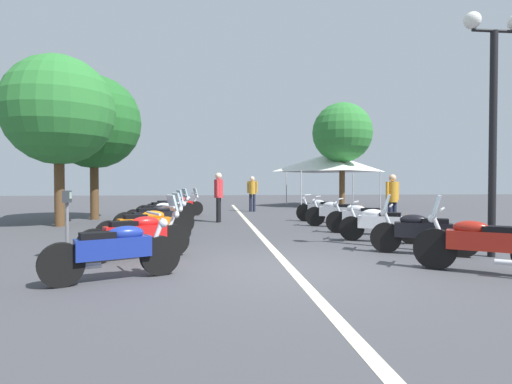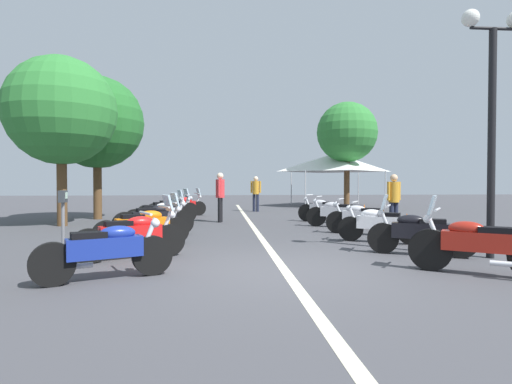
{
  "view_description": "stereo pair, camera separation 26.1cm",
  "coord_description": "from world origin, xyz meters",
  "px_view_note": "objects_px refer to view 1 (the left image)",
  "views": [
    {
      "loc": [
        -6.68,
        1.3,
        1.44
      ],
      "look_at": [
        5.44,
        0.0,
        1.16
      ],
      "focal_mm": 28.84,
      "sensor_mm": 36.0,
      "label": 1
    },
    {
      "loc": [
        -6.68,
        1.04,
        1.44
      ],
      "look_at": [
        5.44,
        0.0,
        1.16
      ],
      "focal_mm": 28.84,
      "sensor_mm": 36.0,
      "label": 2
    }
  ],
  "objects_px": {
    "motorcycle_right_row_0": "(481,243)",
    "roadside_tree_2": "(342,133)",
    "motorcycle_left_row_5": "(166,210)",
    "motorcycle_right_row_4": "(336,213)",
    "motorcycle_left_row_3": "(156,219)",
    "parking_meter": "(67,212)",
    "motorcycle_left_row_2": "(147,226)",
    "motorcycle_right_row_1": "(421,232)",
    "bystander_3": "(392,197)",
    "bystander_0": "(219,193)",
    "traffic_cone_2": "(382,219)",
    "bystander_1": "(252,191)",
    "motorcycle_right_row_5": "(322,210)",
    "roadside_tree_1": "(59,111)",
    "event_tent": "(330,163)",
    "motorcycle_left_row_0": "(115,250)",
    "motorcycle_left_row_6": "(170,208)",
    "motorcycle_left_row_7": "(180,205)",
    "traffic_cone_1": "(406,224)",
    "roadside_tree_0": "(94,122)",
    "motorcycle_left_row_4": "(159,214)",
    "street_lamp_twin_globe": "(493,90)",
    "traffic_cone_0": "(361,212)",
    "motorcycle_left_row_1": "(137,235)",
    "motorcycle_right_row_3": "(362,218)",
    "motorcycle_right_row_2": "(380,224)"
  },
  "relations": [
    {
      "from": "motorcycle_right_row_0",
      "to": "roadside_tree_2",
      "type": "height_order",
      "value": "roadside_tree_2"
    },
    {
      "from": "motorcycle_left_row_5",
      "to": "motorcycle_right_row_4",
      "type": "relative_size",
      "value": 1.07
    },
    {
      "from": "motorcycle_left_row_3",
      "to": "parking_meter",
      "type": "xyz_separation_m",
      "value": [
        -3.35,
        1.14,
        0.43
      ]
    },
    {
      "from": "motorcycle_left_row_2",
      "to": "motorcycle_right_row_1",
      "type": "relative_size",
      "value": 1.08
    },
    {
      "from": "bystander_3",
      "to": "bystander_0",
      "type": "bearing_deg",
      "value": 38.46
    },
    {
      "from": "motorcycle_left_row_5",
      "to": "traffic_cone_2",
      "type": "distance_m",
      "value": 7.23
    },
    {
      "from": "motorcycle_left_row_5",
      "to": "bystander_3",
      "type": "bearing_deg",
      "value": -43.46
    },
    {
      "from": "motorcycle_right_row_1",
      "to": "parking_meter",
      "type": "height_order",
      "value": "parking_meter"
    },
    {
      "from": "bystander_1",
      "to": "motorcycle_left_row_5",
      "type": "bearing_deg",
      "value": -14.0
    },
    {
      "from": "motorcycle_right_row_5",
      "to": "roadside_tree_1",
      "type": "xyz_separation_m",
      "value": [
        -0.5,
        8.94,
        3.33
      ]
    },
    {
      "from": "motorcycle_right_row_5",
      "to": "event_tent",
      "type": "xyz_separation_m",
      "value": [
        9.85,
        -3.16,
        2.19
      ]
    },
    {
      "from": "motorcycle_left_row_0",
      "to": "motorcycle_left_row_6",
      "type": "height_order",
      "value": "motorcycle_left_row_6"
    },
    {
      "from": "motorcycle_left_row_7",
      "to": "motorcycle_right_row_5",
      "type": "distance_m",
      "value": 6.26
    },
    {
      "from": "motorcycle_left_row_5",
      "to": "roadside_tree_1",
      "type": "distance_m",
      "value": 4.76
    },
    {
      "from": "motorcycle_left_row_6",
      "to": "traffic_cone_1",
      "type": "distance_m",
      "value": 8.72
    },
    {
      "from": "traffic_cone_1",
      "to": "roadside_tree_0",
      "type": "distance_m",
      "value": 11.95
    },
    {
      "from": "motorcycle_left_row_4",
      "to": "roadside_tree_1",
      "type": "relative_size",
      "value": 0.35
    },
    {
      "from": "motorcycle_left_row_6",
      "to": "motorcycle_left_row_7",
      "type": "distance_m",
      "value": 1.76
    },
    {
      "from": "street_lamp_twin_globe",
      "to": "traffic_cone_0",
      "type": "distance_m",
      "value": 8.38
    },
    {
      "from": "motorcycle_left_row_2",
      "to": "traffic_cone_2",
      "type": "height_order",
      "value": "motorcycle_left_row_2"
    },
    {
      "from": "roadside_tree_2",
      "to": "event_tent",
      "type": "distance_m",
      "value": 2.31
    },
    {
      "from": "bystander_0",
      "to": "roadside_tree_0",
      "type": "relative_size",
      "value": 0.32
    },
    {
      "from": "motorcycle_left_row_1",
      "to": "motorcycle_left_row_3",
      "type": "xyz_separation_m",
      "value": [
        3.37,
        0.12,
        0.01
      ]
    },
    {
      "from": "motorcycle_right_row_1",
      "to": "motorcycle_left_row_0",
      "type": "bearing_deg",
      "value": 43.53
    },
    {
      "from": "motorcycle_left_row_6",
      "to": "motorcycle_right_row_3",
      "type": "height_order",
      "value": "motorcycle_left_row_6"
    },
    {
      "from": "motorcycle_right_row_5",
      "to": "street_lamp_twin_globe",
      "type": "bearing_deg",
      "value": 135.99
    },
    {
      "from": "motorcycle_left_row_3",
      "to": "street_lamp_twin_globe",
      "type": "xyz_separation_m",
      "value": [
        -3.8,
        -6.88,
        2.75
      ]
    },
    {
      "from": "motorcycle_left_row_2",
      "to": "motorcycle_right_row_1",
      "type": "height_order",
      "value": "motorcycle_left_row_2"
    },
    {
      "from": "motorcycle_left_row_1",
      "to": "motorcycle_right_row_1",
      "type": "bearing_deg",
      "value": -27.06
    },
    {
      "from": "street_lamp_twin_globe",
      "to": "traffic_cone_1",
      "type": "bearing_deg",
      "value": 1.49
    },
    {
      "from": "motorcycle_left_row_0",
      "to": "roadside_tree_0",
      "type": "distance_m",
      "value": 11.32
    },
    {
      "from": "motorcycle_left_row_1",
      "to": "motorcycle_right_row_3",
      "type": "xyz_separation_m",
      "value": [
        3.24,
        -5.53,
        -0.01
      ]
    },
    {
      "from": "motorcycle_right_row_0",
      "to": "roadside_tree_1",
      "type": "xyz_separation_m",
      "value": [
        8.01,
        9.2,
        3.31
      ]
    },
    {
      "from": "motorcycle_right_row_2",
      "to": "motorcycle_right_row_5",
      "type": "relative_size",
      "value": 1.04
    },
    {
      "from": "motorcycle_left_row_5",
      "to": "motorcycle_right_row_4",
      "type": "distance_m",
      "value": 5.8
    },
    {
      "from": "motorcycle_right_row_4",
      "to": "traffic_cone_1",
      "type": "xyz_separation_m",
      "value": [
        -2.15,
        -1.31,
        -0.17
      ]
    },
    {
      "from": "motorcycle_right_row_5",
      "to": "event_tent",
      "type": "relative_size",
      "value": 0.34
    },
    {
      "from": "motorcycle_right_row_3",
      "to": "motorcycle_right_row_5",
      "type": "xyz_separation_m",
      "value": [
        3.5,
        0.18,
        0.0
      ]
    },
    {
      "from": "motorcycle_left_row_1",
      "to": "roadside_tree_2",
      "type": "distance_m",
      "value": 17.74
    },
    {
      "from": "bystander_3",
      "to": "roadside_tree_1",
      "type": "distance_m",
      "value": 11.02
    },
    {
      "from": "motorcycle_left_row_1",
      "to": "parking_meter",
      "type": "height_order",
      "value": "parking_meter"
    },
    {
      "from": "roadside_tree_1",
      "to": "motorcycle_left_row_1",
      "type": "bearing_deg",
      "value": -150.11
    },
    {
      "from": "motorcycle_left_row_0",
      "to": "roadside_tree_2",
      "type": "xyz_separation_m",
      "value": [
        16.58,
        -8.8,
        3.81
      ]
    },
    {
      "from": "traffic_cone_0",
      "to": "motorcycle_right_row_2",
      "type": "bearing_deg",
      "value": 163.53
    },
    {
      "from": "motorcycle_left_row_7",
      "to": "traffic_cone_1",
      "type": "xyz_separation_m",
      "value": [
        -7.09,
        -6.67,
        -0.17
      ]
    },
    {
      "from": "traffic_cone_2",
      "to": "bystander_0",
      "type": "bearing_deg",
      "value": 64.8
    },
    {
      "from": "motorcycle_left_row_0",
      "to": "bystander_1",
      "type": "xyz_separation_m",
      "value": [
        14.03,
        -3.4,
        0.58
      ]
    },
    {
      "from": "motorcycle_right_row_1",
      "to": "motorcycle_right_row_3",
      "type": "distance_m",
      "value": 3.3
    },
    {
      "from": "event_tent",
      "to": "roadside_tree_0",
      "type": "bearing_deg",
      "value": 123.95
    },
    {
      "from": "motorcycle_left_row_3",
      "to": "bystander_3",
      "type": "relative_size",
      "value": 1.22
    }
  ]
}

